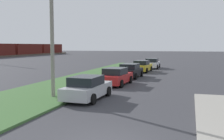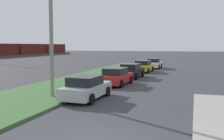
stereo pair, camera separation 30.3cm
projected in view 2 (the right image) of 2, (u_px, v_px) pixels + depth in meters
The scene contains 7 objects.
grass_median at pixel (58, 88), 20.59m from camera, with size 60.00×6.00×0.12m, color #3D6633.
parked_car_silver at pixel (86, 88), 16.49m from camera, with size 4.35×2.11×1.47m.
parked_car_red at pixel (116, 77), 22.53m from camera, with size 4.39×2.19×1.47m.
parked_car_black at pixel (131, 71), 27.59m from camera, with size 4.37×2.16×1.47m.
parked_car_yellow at pixel (143, 66), 33.62m from camera, with size 4.38×2.18×1.47m.
parked_car_white at pixel (154, 63), 38.96m from camera, with size 4.31×2.04×1.47m.
streetlight at pixel (56, 29), 16.48m from camera, with size 0.54×2.88×7.50m.
Camera 2 is at (-8.17, -2.92, 3.34)m, focal length 42.52 mm.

